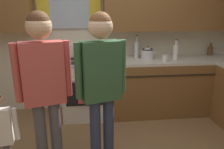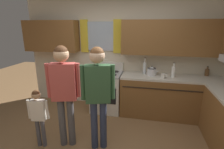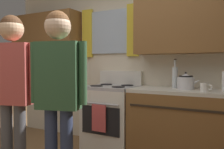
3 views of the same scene
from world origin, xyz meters
TOP-DOWN VIEW (x-y plane):
  - back_wall_unit at (0.05, 1.82)m, footprint 4.60×0.42m
  - kitchen_counter_run at (1.47, 1.22)m, footprint 2.22×1.83m
  - stove_oven at (-0.27, 1.54)m, footprint 0.67×0.67m
  - bottle_milk_white at (1.15, 1.51)m, footprint 0.08×0.08m
  - bottle_tall_clear at (0.56, 1.67)m, footprint 0.07×0.07m
  - bottle_squat_brown at (1.86, 1.77)m, footprint 0.08×0.08m
  - mug_ceramic_white at (0.94, 1.39)m, footprint 0.13×0.08m
  - stovetop_kettle at (0.71, 1.56)m, footprint 0.27×0.20m
  - adult_holding_child at (-0.62, 0.19)m, footprint 0.50×0.25m
  - adult_in_plaid at (-0.09, 0.23)m, footprint 0.49×0.26m
  - small_child at (-1.02, 0.06)m, footprint 0.33×0.13m

SIDE VIEW (x-z plane):
  - kitchen_counter_run at x=1.47m, z-range 0.00..0.90m
  - stove_oven at x=-0.27m, z-range -0.08..1.02m
  - small_child at x=-1.02m, z-range 0.12..1.11m
  - mug_ceramic_white at x=0.94m, z-range 0.90..1.00m
  - bottle_squat_brown at x=1.86m, z-range 0.87..1.08m
  - stovetop_kettle at x=0.71m, z-range 0.89..1.10m
  - bottle_milk_white at x=1.15m, z-range 0.86..1.18m
  - adult_in_plaid at x=-0.09m, z-range 0.21..1.86m
  - bottle_tall_clear at x=0.56m, z-range 0.86..1.22m
  - adult_holding_child at x=-0.62m, z-range 0.21..1.87m
  - back_wall_unit at x=0.05m, z-range 0.16..2.76m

